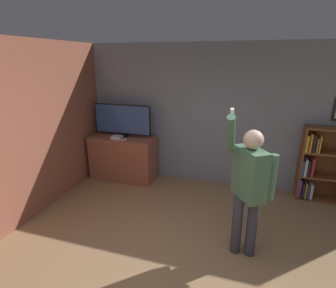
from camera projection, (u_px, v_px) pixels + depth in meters
name	position (u px, v px, depth m)	size (l,w,h in m)	color
wall_back	(216.00, 117.00, 5.00)	(7.08, 0.09, 2.70)	gray
wall_side_brick	(51.00, 124.00, 4.41)	(0.06, 4.45, 2.70)	#93513D
tv_ledge	(124.00, 157.00, 5.45)	(1.31, 0.60, 0.89)	#93513D
television	(122.00, 120.00, 5.23)	(1.19, 0.22, 0.66)	black
game_console	(117.00, 137.00, 5.16)	(0.19, 0.17, 0.07)	silver
remote_loose	(124.00, 140.00, 5.08)	(0.08, 0.14, 0.02)	white
bookshelf	(317.00, 165.00, 4.55)	(0.73, 0.28, 1.32)	brown
person	(249.00, 183.00, 3.10)	(0.58, 0.55, 1.92)	#383842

